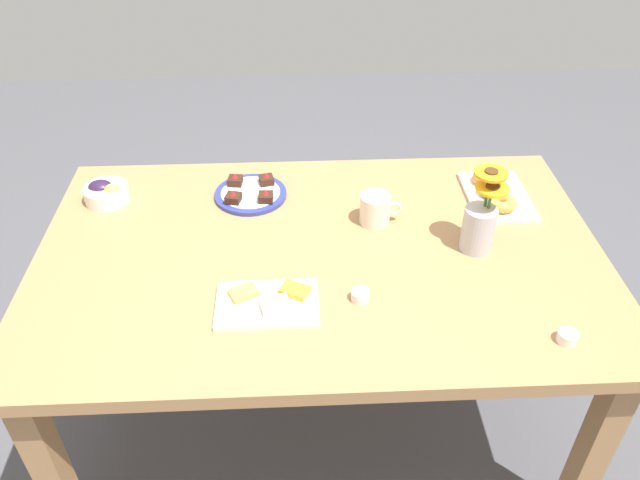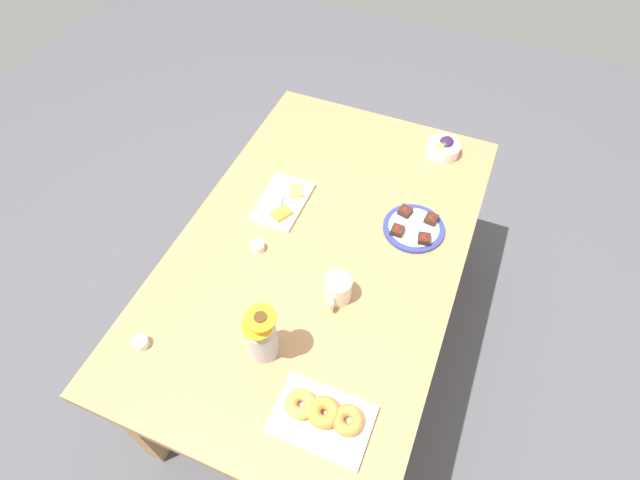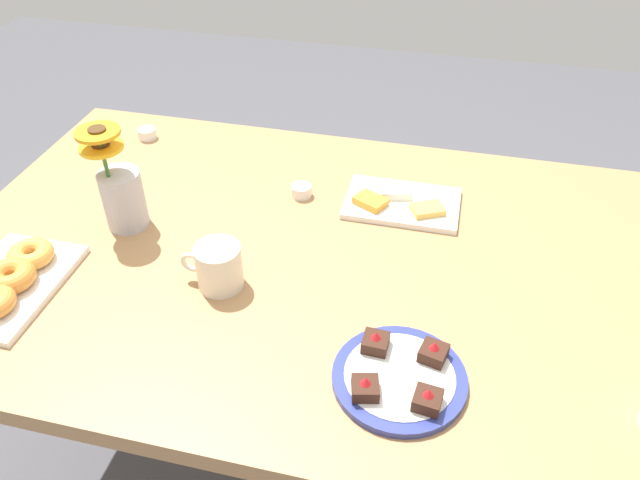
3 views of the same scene
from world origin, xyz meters
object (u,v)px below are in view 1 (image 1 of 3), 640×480
coffee_mug (376,209)px  dessert_plate (251,193)px  jam_cup_honey (568,337)px  dining_table (320,274)px  cheese_platter (268,302)px  croissant_platter (495,193)px  grape_bowl (106,192)px  jam_cup_berry (360,295)px  flower_vase (480,223)px

coffee_mug → dessert_plate: size_ratio=0.55×
jam_cup_honey → dessert_plate: dessert_plate is taller
dining_table → cheese_platter: size_ratio=6.15×
croissant_platter → dessert_plate: bearing=176.3°
dining_table → croissant_platter: bearing=23.1°
grape_bowl → jam_cup_honey: 1.39m
coffee_mug → grape_bowl: (-0.83, 0.15, -0.02)m
grape_bowl → jam_cup_berry: bearing=-33.3°
dining_table → dessert_plate: size_ratio=7.03×
jam_cup_berry → flower_vase: flower_vase is taller
coffee_mug → jam_cup_honey: size_ratio=2.61×
coffee_mug → grape_bowl: bearing=169.4°
grape_bowl → cheese_platter: (0.51, -0.50, -0.02)m
croissant_platter → jam_cup_berry: 0.65m
coffee_mug → dessert_plate: (-0.38, 0.16, -0.04)m
jam_cup_honey → croissant_platter: bearing=90.6°
coffee_mug → dessert_plate: coffee_mug is taller
flower_vase → jam_cup_berry: bearing=-150.3°
croissant_platter → dessert_plate: same height
coffee_mug → flower_vase: 0.31m
coffee_mug → grape_bowl: coffee_mug is taller
cheese_platter → flower_vase: (0.58, 0.21, 0.07)m
coffee_mug → cheese_platter: coffee_mug is taller
croissant_platter → flower_vase: 0.28m
cheese_platter → jam_cup_honey: (0.71, -0.16, 0.00)m
croissant_platter → dining_table: bearing=-156.9°
jam_cup_berry → dessert_plate: size_ratio=0.21×
jam_cup_honey → coffee_mug: bearing=128.3°
dining_table → coffee_mug: coffee_mug is taller
grape_bowl → coffee_mug: bearing=-10.6°
coffee_mug → croissant_platter: (0.39, 0.11, -0.03)m
croissant_platter → jam_cup_berry: croissant_platter is taller
jam_cup_berry → dessert_plate: 0.58m
jam_cup_berry → dessert_plate: (-0.30, 0.49, -0.00)m
jam_cup_honey → jam_cup_berry: bearing=160.6°
grape_bowl → croissant_platter: grape_bowl is taller
dining_table → croissant_platter: size_ratio=5.71×
grape_bowl → croissant_platter: bearing=-2.2°
dining_table → jam_cup_berry: size_ratio=33.33×
dining_table → grape_bowl: (-0.66, 0.29, 0.12)m
croissant_platter → flower_vase: (-0.12, -0.25, 0.06)m
croissant_platter → jam_cup_honey: croissant_platter is taller
coffee_mug → cheese_platter: (-0.31, -0.35, -0.04)m
dining_table → jam_cup_honey: bearing=-33.1°
dining_table → grape_bowl: grape_bowl is taller
grape_bowl → dessert_plate: (0.45, 0.00, -0.02)m
dining_table → grape_bowl: bearing=156.3°
grape_bowl → flower_vase: size_ratio=0.56×
grape_bowl → croissant_platter: (1.22, -0.05, -0.01)m
croissant_platter → grape_bowl: bearing=177.8°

